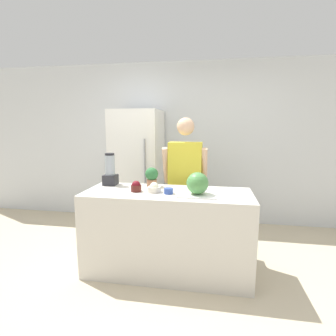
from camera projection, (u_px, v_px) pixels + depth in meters
name	position (u px, v px, depth m)	size (l,w,h in m)	color
ground_plane	(162.00, 289.00, 2.59)	(14.00, 14.00, 0.00)	beige
wall_back	(185.00, 143.00, 4.33)	(8.00, 0.06, 2.60)	silver
counter_island	(167.00, 232.00, 2.85)	(1.77, 0.67, 0.90)	beige
refrigerator	(138.00, 169.00, 4.11)	(0.72, 0.76, 1.83)	white
person	(185.00, 182.00, 3.37)	(0.56, 0.27, 1.69)	#4C608C
cutting_board	(197.00, 195.00, 2.62)	(0.38, 0.25, 0.01)	white
watermelon	(197.00, 183.00, 2.61)	(0.22, 0.22, 0.22)	#4C8C47
bowl_cherries	(136.00, 187.00, 2.78)	(0.11, 0.11, 0.12)	#511E19
bowl_cream	(154.00, 188.00, 2.76)	(0.14, 0.14, 0.11)	beige
bowl_small_blue	(169.00, 191.00, 2.69)	(0.09, 0.09, 0.06)	#334C9E
blender	(110.00, 171.00, 3.08)	(0.15, 0.15, 0.38)	#28282D
potted_plant	(152.00, 176.00, 3.00)	(0.15, 0.15, 0.22)	#996647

